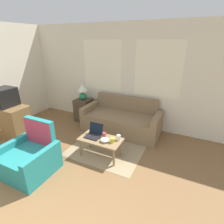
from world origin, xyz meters
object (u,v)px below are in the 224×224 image
television (4,97)px  snack_bowl (105,140)px  laptop (94,133)px  armchair (31,157)px  cup_white (104,135)px  cup_navy (112,140)px  table_lamp (82,91)px  coffee_table (101,141)px  cup_yellow (119,138)px  couch (122,121)px

television → snack_bowl: size_ratio=2.72×
television → laptop: (2.20, 0.28, -0.54)m
armchair → laptop: (0.73, 0.95, 0.18)m
television → cup_white: size_ratio=4.46×
cup_navy → armchair: bearing=-142.7°
armchair → table_lamp: 2.32m
television → coffee_table: (2.37, 0.23, -0.65)m
television → cup_white: (2.41, 0.31, -0.54)m
cup_yellow → cup_white: size_ratio=1.00×
couch → cup_yellow: bearing=-70.6°
television → table_lamp: size_ratio=1.07×
couch → armchair: 2.26m
armchair → coffee_table: bearing=45.0°
television → cup_white: 2.49m
couch → coffee_table: 1.18m
cup_white → laptop: bearing=-172.0°
cup_yellow → cup_white: same height
cup_yellow → snack_bowl: bearing=-142.8°
armchair → cup_yellow: size_ratio=8.49×
table_lamp → cup_white: bearing=-42.6°
television → cup_white: bearing=7.3°
laptop → cup_navy: size_ratio=3.31×
coffee_table → snack_bowl: snack_bowl is taller
couch → cup_navy: (0.30, -1.19, 0.16)m
coffee_table → cup_white: size_ratio=7.98×
television → cup_yellow: television is taller
couch → coffee_table: bearing=-88.2°
table_lamp → cup_yellow: table_lamp is taller
cup_navy → coffee_table: bearing=176.7°
table_lamp → snack_bowl: (1.41, -1.35, -0.46)m
couch → television: (-2.33, -1.41, 0.71)m
couch → cup_white: size_ratio=18.18×
cup_navy → couch: bearing=104.1°
television → snack_bowl: bearing=4.1°
table_lamp → laptop: (1.12, -1.26, -0.44)m
television → laptop: size_ratio=1.57×
armchair → coffee_table: (0.91, 0.91, 0.07)m
couch → snack_bowl: 1.25m
coffee_table → cup_yellow: size_ratio=8.02×
laptop → cup_yellow: laptop is taller
table_lamp → cup_white: table_lamp is taller
table_lamp → cup_white: 1.86m
television → cup_navy: 2.70m
laptop → snack_bowl: (0.29, -0.10, -0.02)m
coffee_table → laptop: (-0.17, 0.04, 0.11)m
coffee_table → cup_navy: cup_navy is taller
armchair → laptop: size_ratio=2.98×
laptop → snack_bowl: laptop is taller
television → coffee_table: size_ratio=0.56×
coffee_table → laptop: bearing=165.8°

